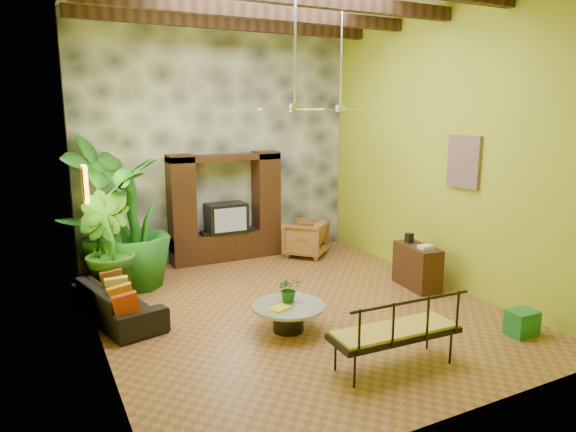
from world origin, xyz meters
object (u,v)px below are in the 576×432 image
ceiling_fan_back (341,97)px  tall_plant_c (132,224)px  sofa (118,302)px  green_bin (522,323)px  tall_plant_a (101,209)px  ceiling_fan_front (295,93)px  wicker_armchair (306,238)px  coffee_table (288,314)px  tall_plant_b (106,248)px  side_console (417,267)px  entertainment_center (226,215)px  iron_bench (399,329)px

ceiling_fan_back → tall_plant_c: size_ratio=0.79×
sofa → green_bin: bearing=-135.5°
tall_plant_a → ceiling_fan_front: bearing=-54.6°
sofa → tall_plant_c: tall_plant_c is taller
wicker_armchair → tall_plant_c: tall_plant_c is taller
green_bin → coffee_table: bearing=150.4°
ceiling_fan_front → tall_plant_b: ceiling_fan_front is taller
sofa → tall_plant_c: 1.76m
coffee_table → side_console: 3.01m
ceiling_fan_back → entertainment_center: bearing=129.6°
entertainment_center → ceiling_fan_front: (-0.20, -3.54, 2.44)m
ceiling_fan_back → tall_plant_c: 4.44m
tall_plant_c → wicker_armchair: bearing=5.8°
ceiling_fan_front → wicker_armchair: size_ratio=2.15×
tall_plant_b → tall_plant_c: 0.78m
tall_plant_b → tall_plant_c: size_ratio=0.79×
tall_plant_c → side_console: bearing=-27.4°
green_bin → wicker_armchair: bearing=98.6°
ceiling_fan_back → tall_plant_a: 4.92m
sofa → wicker_armchair: bearing=-80.3°
sofa → coffee_table: 2.65m
ceiling_fan_back → tall_plant_c: bearing=165.0°
coffee_table → side_console: side_console is taller
ceiling_fan_back → wicker_armchair: ceiling_fan_back is taller
tall_plant_b → sofa: bearing=-90.0°
tall_plant_c → coffee_table: bearing=-61.6°
tall_plant_c → ceiling_fan_front: bearing=-53.6°
side_console → green_bin: (-0.03, -2.28, -0.21)m
ceiling_fan_front → side_console: ceiling_fan_front is taller
sofa → tall_plant_b: size_ratio=1.05×
tall_plant_a → tall_plant_b: bearing=-94.9°
wicker_armchair → iron_bench: bearing=31.3°
ceiling_fan_back → green_bin: 4.93m
ceiling_fan_back → tall_plant_b: size_ratio=1.00×
tall_plant_c → coffee_table: tall_plant_c is taller
ceiling_fan_back → tall_plant_c: (-3.71, 0.99, -2.22)m
tall_plant_c → coffee_table: size_ratio=2.20×
ceiling_fan_back → wicker_armchair: size_ratio=2.15×
tall_plant_b → entertainment_center: bearing=28.8°
tall_plant_c → green_bin: bearing=-45.7°
tall_plant_c → side_console: (4.55, -2.36, -0.79)m
ceiling_fan_back → sofa: bearing=-174.3°
coffee_table → tall_plant_a: bearing=119.0°
coffee_table → ceiling_fan_front: bearing=51.6°
tall_plant_a → green_bin: 7.38m
entertainment_center → coffee_table: 4.02m
side_console → green_bin: bearing=-84.0°
ceiling_fan_front → tall_plant_a: bearing=125.4°
entertainment_center → wicker_armchair: bearing=-18.8°
ceiling_fan_front → sofa: 4.14m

